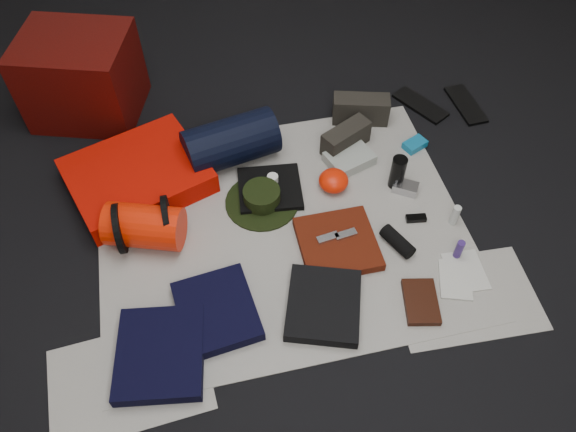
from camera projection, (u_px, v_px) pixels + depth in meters
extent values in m
cube|color=black|center=(283.00, 230.00, 2.50)|extent=(4.50, 4.50, 0.02)
cube|color=beige|center=(282.00, 229.00, 2.49)|extent=(1.60, 1.30, 0.01)
cube|color=beige|center=(130.00, 379.00, 2.07)|extent=(0.61, 0.44, 0.00)
cube|color=beige|center=(465.00, 297.00, 2.28)|extent=(0.60, 0.43, 0.00)
cube|color=#480805|center=(82.00, 77.00, 2.81)|extent=(0.63, 0.57, 0.43)
cube|color=red|center=(137.00, 176.00, 2.61)|extent=(0.73, 0.66, 0.11)
cylinder|color=red|center=(145.00, 226.00, 2.38)|extent=(0.37, 0.28, 0.19)
cylinder|color=black|center=(120.00, 229.00, 2.35)|extent=(0.02, 0.22, 0.22)
cylinder|color=black|center=(168.00, 220.00, 2.38)|extent=(0.03, 0.22, 0.22)
cylinder|color=black|center=(231.00, 142.00, 2.66)|extent=(0.47, 0.31, 0.23)
cylinder|color=black|center=(262.00, 202.00, 2.58)|extent=(0.34, 0.34, 0.01)
cylinder|color=black|center=(262.00, 196.00, 2.54)|extent=(0.17, 0.17, 0.07)
cube|color=#282620|center=(346.00, 138.00, 2.75)|extent=(0.27, 0.20, 0.13)
cube|color=#282620|center=(361.00, 109.00, 2.87)|extent=(0.30, 0.18, 0.14)
cube|color=black|center=(420.00, 105.00, 2.99)|extent=(0.25, 0.32, 0.02)
cube|color=black|center=(466.00, 105.00, 2.99)|extent=(0.13, 0.31, 0.02)
cube|color=black|center=(160.00, 354.00, 2.10)|extent=(0.37, 0.41, 0.06)
cube|color=black|center=(217.00, 311.00, 2.21)|extent=(0.33, 0.37, 0.05)
cube|color=black|center=(324.00, 305.00, 2.23)|extent=(0.38, 0.40, 0.05)
cube|color=black|center=(270.00, 189.00, 2.61)|extent=(0.32, 0.30, 0.03)
cube|color=#511608|center=(338.00, 244.00, 2.41)|extent=(0.33, 0.33, 0.04)
ellipsoid|color=red|center=(334.00, 181.00, 2.60)|extent=(0.15, 0.15, 0.09)
cube|color=#949B93|center=(349.00, 158.00, 2.71)|extent=(0.25, 0.22, 0.05)
cylinder|color=black|center=(398.00, 172.00, 2.58)|extent=(0.09, 0.09, 0.17)
cylinder|color=black|center=(397.00, 241.00, 2.41)|extent=(0.12, 0.17, 0.06)
cube|color=#B6B6BB|center=(405.00, 188.00, 2.61)|extent=(0.13, 0.12, 0.05)
cube|color=#0F6B98|center=(415.00, 145.00, 2.78)|extent=(0.13, 0.11, 0.04)
cylinder|color=navy|center=(459.00, 250.00, 2.36)|extent=(0.04, 0.04, 0.10)
cylinder|color=beige|center=(455.00, 215.00, 2.47)|extent=(0.04, 0.04, 0.10)
cube|color=black|center=(421.00, 302.00, 2.25)|extent=(0.17, 0.22, 0.03)
cube|color=beige|center=(455.00, 280.00, 2.32)|extent=(0.18, 0.22, 0.01)
cube|color=beige|center=(465.00, 271.00, 2.35)|extent=(0.17, 0.21, 0.01)
cube|color=black|center=(416.00, 218.00, 2.51)|extent=(0.09, 0.05, 0.02)
cube|color=#B6B6BB|center=(130.00, 361.00, 2.10)|extent=(0.07, 0.07, 0.01)
cylinder|color=white|center=(273.00, 179.00, 2.61)|extent=(0.05, 0.05, 0.04)
cube|color=#B6B6BB|center=(328.00, 238.00, 2.40)|extent=(0.10, 0.05, 0.01)
cube|color=#B6B6BB|center=(346.00, 234.00, 2.41)|extent=(0.10, 0.05, 0.01)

